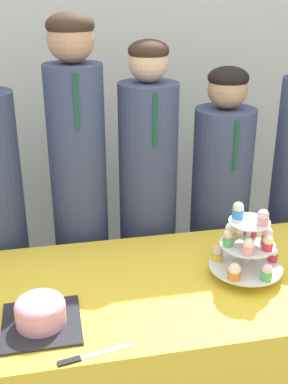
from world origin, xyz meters
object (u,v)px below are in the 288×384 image
Objects in this scene: student_1 at (80,206)px; student_3 at (219,220)px; round_cake at (40,312)px; cupcake_stand at (247,245)px; cake_knife at (83,358)px; student_2 at (148,216)px.

student_1 is 0.68m from student_3.
round_cake is 0.86× the size of cupcake_stand.
cupcake_stand is (0.63, 0.32, 0.13)m from cake_knife.
student_2 is (0.38, 0.87, 0.01)m from cake_knife.
student_2 is 1.08× the size of student_3.
round_cake is 0.15× the size of student_1.
round_cake is 0.76m from cupcake_stand.
student_2 is at bearing 56.16° from cake_knife.
cake_knife is 0.14× the size of student_1.
student_2 is at bearing 54.47° from round_cake.
student_3 reaches higher than cupcake_stand.
cake_knife is at bearing -129.98° from student_3.
round_cake is 0.16× the size of student_2.
student_2 is at bearing 180.00° from student_3.
cake_knife is at bearing -113.46° from student_2.
student_3 is at bearing -0.00° from student_1.
student_3 is (0.10, 0.56, -0.18)m from cupcake_stand.
cake_knife is 1.14m from student_3.
student_2 reaches higher than student_3.
cupcake_stand is at bearing -65.72° from student_2.
cupcake_stand is at bearing 16.27° from cake_knife.
cake_knife is 0.15× the size of student_2.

